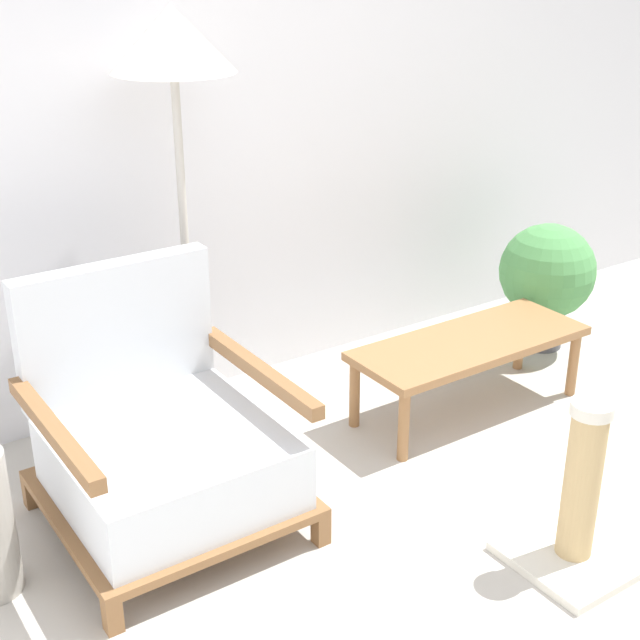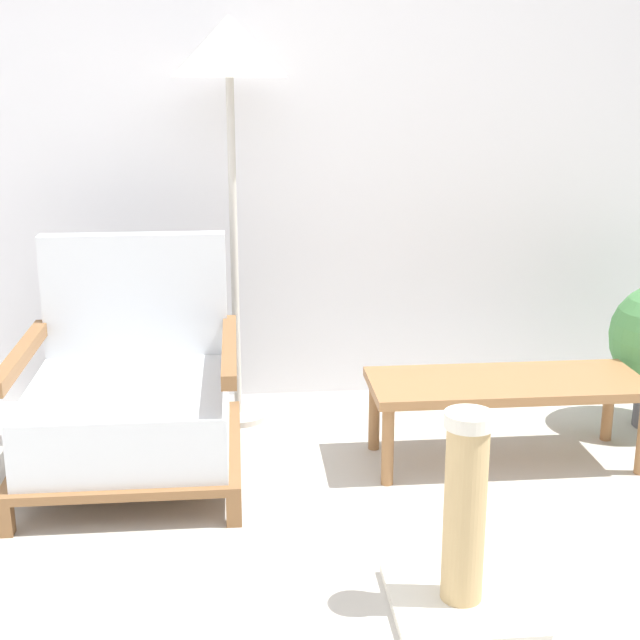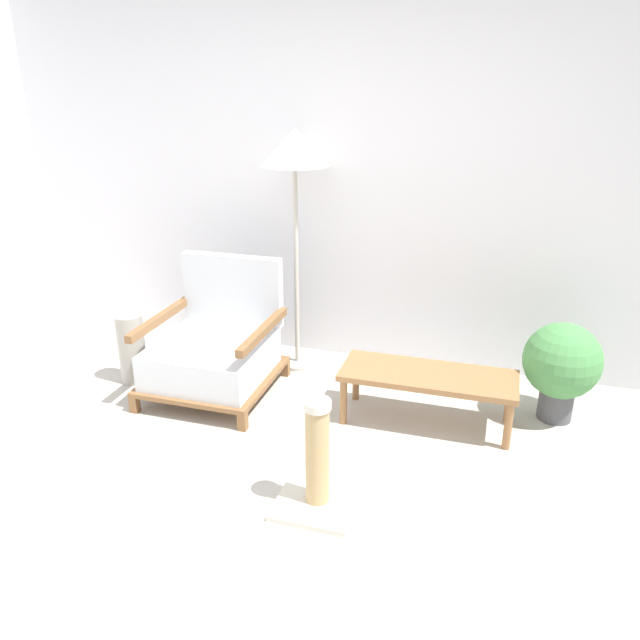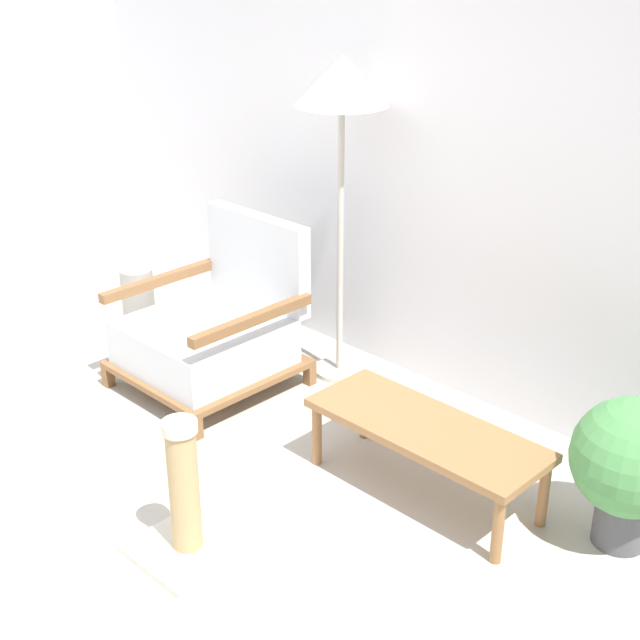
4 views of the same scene
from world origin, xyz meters
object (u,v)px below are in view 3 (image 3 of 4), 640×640
object	(u,v)px
armchair	(215,348)
coffee_table	(428,379)
vase	(132,348)
scratching_post	(317,470)
potted_plant	(562,364)
floor_lamp	(295,160)

from	to	relation	value
armchair	coffee_table	xyz separation A→B (m)	(1.38, -0.01, -0.01)
armchair	vase	distance (m)	0.60
armchair	coffee_table	world-z (taller)	armchair
scratching_post	potted_plant	bearing A→B (deg)	46.58
armchair	scratching_post	bearing A→B (deg)	-43.82
potted_plant	scratching_post	xyz separation A→B (m)	(-1.14, -1.20, -0.17)
coffee_table	potted_plant	size ratio (longest dim) A/B	1.67
armchair	floor_lamp	bearing A→B (deg)	54.17
coffee_table	vase	distance (m)	1.98
floor_lamp	vase	size ratio (longest dim) A/B	3.43
potted_plant	floor_lamp	bearing A→B (deg)	171.24
floor_lamp	vase	distance (m)	1.66
armchair	floor_lamp	size ratio (longest dim) A/B	0.51
floor_lamp	armchair	bearing A→B (deg)	-125.83
armchair	scratching_post	distance (m)	1.37
vase	potted_plant	world-z (taller)	potted_plant
armchair	scratching_post	world-z (taller)	armchair
potted_plant	scratching_post	size ratio (longest dim) A/B	1.07
armchair	coffee_table	bearing A→B (deg)	-0.59
floor_lamp	coffee_table	size ratio (longest dim) A/B	1.60
coffee_table	scratching_post	distance (m)	1.02
potted_plant	vase	bearing A→B (deg)	-173.67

